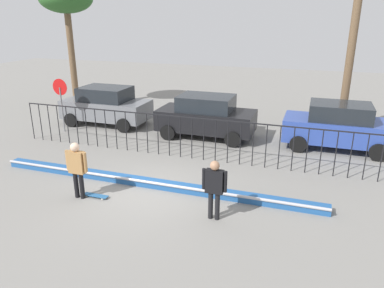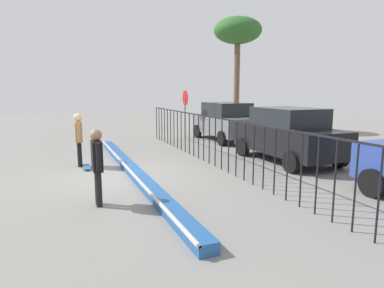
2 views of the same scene
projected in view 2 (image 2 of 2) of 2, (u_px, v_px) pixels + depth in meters
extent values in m
plane|color=gray|center=(118.00, 175.00, 9.90)|extent=(60.00, 60.00, 0.00)
cube|color=#235699|center=(133.00, 170.00, 10.04)|extent=(11.00, 0.36, 0.22)
cylinder|color=#B2B2B7|center=(127.00, 167.00, 9.96)|extent=(11.00, 0.09, 0.09)
cylinder|color=black|center=(157.00, 123.00, 17.35)|extent=(0.04, 0.04, 1.64)
cylinder|color=black|center=(159.00, 124.00, 16.93)|extent=(0.04, 0.04, 1.64)
cylinder|color=black|center=(162.00, 125.00, 16.50)|extent=(0.04, 0.04, 1.64)
cylinder|color=black|center=(165.00, 126.00, 16.07)|extent=(0.04, 0.04, 1.64)
cylinder|color=black|center=(168.00, 127.00, 15.64)|extent=(0.04, 0.04, 1.64)
cylinder|color=black|center=(171.00, 128.00, 15.22)|extent=(0.04, 0.04, 1.64)
cylinder|color=black|center=(174.00, 129.00, 14.79)|extent=(0.04, 0.04, 1.64)
cylinder|color=black|center=(177.00, 130.00, 14.36)|extent=(0.04, 0.04, 1.64)
cylinder|color=black|center=(181.00, 131.00, 13.93)|extent=(0.04, 0.04, 1.64)
cylinder|color=black|center=(185.00, 132.00, 13.51)|extent=(0.04, 0.04, 1.64)
cylinder|color=black|center=(189.00, 134.00, 13.08)|extent=(0.04, 0.04, 1.64)
cylinder|color=black|center=(194.00, 135.00, 12.65)|extent=(0.04, 0.04, 1.64)
cylinder|color=black|center=(199.00, 137.00, 12.22)|extent=(0.04, 0.04, 1.64)
cylinder|color=black|center=(204.00, 138.00, 11.80)|extent=(0.04, 0.04, 1.64)
cylinder|color=black|center=(209.00, 140.00, 11.37)|extent=(0.04, 0.04, 1.64)
cylinder|color=black|center=(215.00, 142.00, 10.94)|extent=(0.04, 0.04, 1.64)
cylinder|color=black|center=(222.00, 144.00, 10.52)|extent=(0.04, 0.04, 1.64)
cylinder|color=black|center=(229.00, 146.00, 10.09)|extent=(0.04, 0.04, 1.64)
cylinder|color=black|center=(236.00, 149.00, 9.66)|extent=(0.04, 0.04, 1.64)
cylinder|color=black|center=(245.00, 152.00, 9.23)|extent=(0.04, 0.04, 1.64)
cylinder|color=black|center=(254.00, 155.00, 8.81)|extent=(0.04, 0.04, 1.64)
cylinder|color=black|center=(264.00, 158.00, 8.38)|extent=(0.04, 0.04, 1.64)
cylinder|color=black|center=(275.00, 161.00, 7.95)|extent=(0.04, 0.04, 1.64)
cylinder|color=black|center=(287.00, 166.00, 7.52)|extent=(0.04, 0.04, 1.64)
cylinder|color=black|center=(301.00, 170.00, 7.10)|extent=(0.04, 0.04, 1.64)
cylinder|color=black|center=(317.00, 175.00, 6.67)|extent=(0.04, 0.04, 1.64)
cylinder|color=black|center=(335.00, 181.00, 6.24)|extent=(0.04, 0.04, 1.64)
cylinder|color=black|center=(355.00, 188.00, 5.81)|extent=(0.04, 0.04, 1.64)
cylinder|color=black|center=(379.00, 195.00, 5.39)|extent=(0.04, 0.04, 1.64)
cube|color=black|center=(216.00, 118.00, 10.82)|extent=(14.00, 0.04, 0.04)
cylinder|color=black|center=(79.00, 154.00, 11.11)|extent=(0.14, 0.14, 0.82)
cylinder|color=black|center=(80.00, 155.00, 10.93)|extent=(0.14, 0.14, 0.82)
cube|color=#A87A47|center=(78.00, 132.00, 10.90)|extent=(0.50, 0.21, 0.68)
sphere|color=beige|center=(78.00, 117.00, 10.83)|extent=(0.27, 0.27, 0.27)
cylinder|color=#A87A47|center=(78.00, 130.00, 11.17)|extent=(0.11, 0.11, 0.60)
cylinder|color=#A87A47|center=(79.00, 132.00, 10.62)|extent=(0.11, 0.11, 0.60)
cube|color=#26598C|center=(86.00, 167.00, 10.74)|extent=(0.80, 0.20, 0.02)
cylinder|color=silver|center=(90.00, 169.00, 10.53)|extent=(0.05, 0.03, 0.05)
cylinder|color=silver|center=(85.00, 170.00, 10.47)|extent=(0.05, 0.03, 0.05)
cylinder|color=silver|center=(88.00, 166.00, 11.02)|extent=(0.05, 0.03, 0.05)
cylinder|color=silver|center=(83.00, 166.00, 10.97)|extent=(0.05, 0.03, 0.05)
cylinder|color=black|center=(98.00, 187.00, 7.35)|extent=(0.13, 0.13, 0.78)
cylinder|color=black|center=(99.00, 189.00, 7.17)|extent=(0.13, 0.13, 0.78)
cube|color=black|center=(97.00, 156.00, 7.15)|extent=(0.48, 0.20, 0.65)
sphere|color=#A87A5B|center=(96.00, 135.00, 7.07)|extent=(0.26, 0.26, 0.26)
cylinder|color=black|center=(95.00, 152.00, 7.41)|extent=(0.10, 0.10, 0.58)
cylinder|color=black|center=(98.00, 157.00, 6.87)|extent=(0.10, 0.10, 0.58)
cube|color=slate|center=(226.00, 125.00, 16.76)|extent=(4.30, 1.90, 0.90)
cube|color=#1E2328|center=(226.00, 109.00, 16.64)|extent=(2.37, 1.71, 0.66)
cylinder|color=black|center=(258.00, 136.00, 15.84)|extent=(0.68, 0.22, 0.68)
cylinder|color=black|center=(222.00, 138.00, 15.14)|extent=(0.68, 0.22, 0.68)
cylinder|color=black|center=(229.00, 130.00, 18.52)|extent=(0.68, 0.22, 0.68)
cylinder|color=black|center=(197.00, 131.00, 17.82)|extent=(0.68, 0.22, 0.68)
cube|color=black|center=(287.00, 139.00, 11.77)|extent=(4.30, 1.90, 0.90)
cube|color=#1E2328|center=(288.00, 117.00, 11.65)|extent=(2.37, 1.71, 0.66)
cylinder|color=black|center=(339.00, 157.00, 10.85)|extent=(0.68, 0.22, 0.68)
cylinder|color=black|center=(292.00, 162.00, 10.15)|extent=(0.68, 0.22, 0.68)
cylinder|color=black|center=(283.00, 144.00, 13.53)|extent=(0.68, 0.22, 0.68)
cylinder|color=black|center=(243.00, 147.00, 12.83)|extent=(0.68, 0.22, 0.68)
cylinder|color=black|center=(373.00, 183.00, 7.85)|extent=(0.68, 0.22, 0.68)
cylinder|color=slate|center=(185.00, 119.00, 17.27)|extent=(0.07, 0.07, 2.10)
cylinder|color=red|center=(185.00, 98.00, 17.11)|extent=(0.76, 0.02, 0.76)
cylinder|color=brown|center=(237.00, 88.00, 20.82)|extent=(0.36, 0.36, 5.31)
ellipsoid|color=#2D6028|center=(238.00, 30.00, 20.27)|extent=(2.92, 2.92, 1.61)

